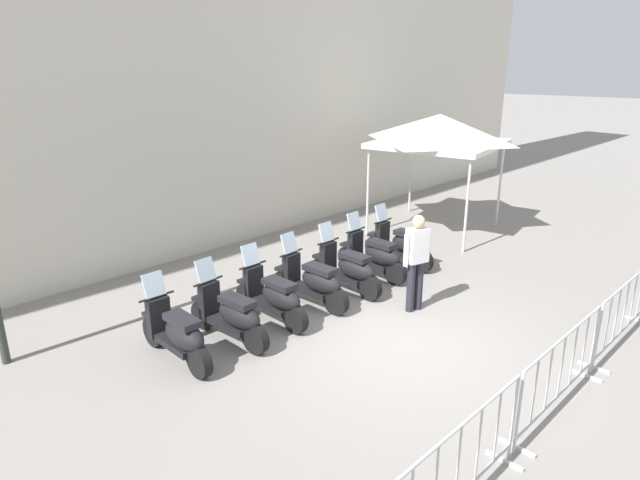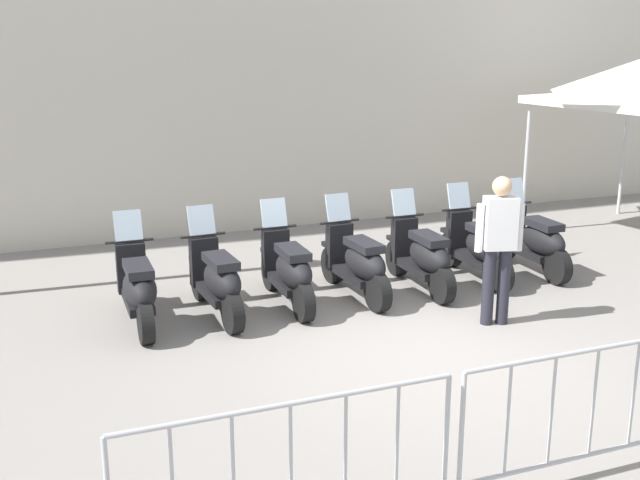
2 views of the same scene
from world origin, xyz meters
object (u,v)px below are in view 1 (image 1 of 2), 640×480
(motorcycle_2, at_px, (273,297))
(barrier_segment_2, at_px, (624,312))
(barrier_segment_0, at_px, (458,471))
(motorcycle_6, at_px, (401,245))
(canopy_tent, at_px, (439,130))
(motorcycle_0, at_px, (177,334))
(barrier_segment_1, at_px, (560,373))
(officer_near_row_end, at_px, (416,257))
(motorcycle_1, at_px, (231,315))
(motorcycle_4, at_px, (348,269))
(motorcycle_5, at_px, (374,256))
(motorcycle_3, at_px, (313,282))

(motorcycle_2, bearing_deg, barrier_segment_2, -64.02)
(barrier_segment_0, bearing_deg, motorcycle_2, 60.30)
(motorcycle_6, xyz_separation_m, barrier_segment_2, (-1.17, -4.30, 0.07))
(barrier_segment_0, height_order, canopy_tent, canopy_tent)
(canopy_tent, bearing_deg, motorcycle_0, 176.22)
(barrier_segment_1, bearing_deg, officer_near_row_end, 58.28)
(canopy_tent, bearing_deg, barrier_segment_0, -156.19)
(motorcycle_1, distance_m, motorcycle_4, 2.71)
(motorcycle_2, xyz_separation_m, barrier_segment_2, (2.40, -4.92, 0.07))
(motorcycle_5, distance_m, barrier_segment_1, 4.79)
(barrier_segment_1, height_order, barrier_segment_2, same)
(motorcycle_6, bearing_deg, barrier_segment_2, -105.22)
(motorcycle_6, height_order, officer_near_row_end, officer_near_row_end)
(officer_near_row_end, bearing_deg, motorcycle_2, 134.37)
(motorcycle_1, relative_size, motorcycle_3, 1.00)
(motorcycle_1, relative_size, barrier_segment_1, 0.76)
(officer_near_row_end, bearing_deg, barrier_segment_2, -77.97)
(barrier_segment_1, xyz_separation_m, barrier_segment_2, (2.34, -0.46, 0.00))
(motorcycle_2, relative_size, motorcycle_3, 0.99)
(motorcycle_0, xyz_separation_m, motorcycle_4, (3.55, -0.73, 0.00))
(motorcycle_2, bearing_deg, motorcycle_3, -11.62)
(motorcycle_5, bearing_deg, motorcycle_1, 170.69)
(motorcycle_1, bearing_deg, canopy_tent, -2.50)
(motorcycle_3, height_order, motorcycle_6, same)
(motorcycle_1, distance_m, canopy_tent, 7.55)
(motorcycle_2, height_order, barrier_segment_2, motorcycle_2)
(motorcycle_1, relative_size, barrier_segment_0, 0.76)
(barrier_segment_0, bearing_deg, motorcycle_0, 83.32)
(motorcycle_1, relative_size, barrier_segment_2, 0.76)
(motorcycle_2, distance_m, motorcycle_3, 0.91)
(motorcycle_3, bearing_deg, barrier_segment_1, -101.06)
(motorcycle_0, height_order, canopy_tent, canopy_tent)
(motorcycle_1, distance_m, motorcycle_2, 0.90)
(barrier_segment_1, bearing_deg, motorcycle_5, 56.80)
(motorcycle_1, height_order, motorcycle_5, same)
(motorcycle_2, bearing_deg, officer_near_row_end, -45.63)
(motorcycle_5, bearing_deg, canopy_tent, 4.15)
(barrier_segment_0, bearing_deg, officer_near_row_end, 29.25)
(barrier_segment_2, bearing_deg, motorcycle_5, 86.43)
(motorcycle_0, bearing_deg, officer_near_row_end, -31.05)
(motorcycle_1, height_order, officer_near_row_end, officer_near_row_end)
(motorcycle_0, distance_m, barrier_segment_2, 6.72)
(motorcycle_2, height_order, motorcycle_4, same)
(motorcycle_4, bearing_deg, barrier_segment_2, -82.11)
(motorcycle_1, distance_m, motorcycle_5, 3.62)
(motorcycle_6, distance_m, barrier_segment_2, 4.46)
(barrier_segment_0, distance_m, barrier_segment_2, 4.77)
(motorcycle_3, bearing_deg, motorcycle_4, -12.85)
(canopy_tent, bearing_deg, officer_near_row_end, -161.29)
(barrier_segment_1, bearing_deg, canopy_tent, 34.11)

